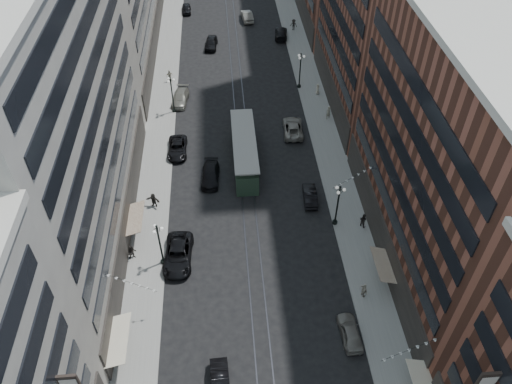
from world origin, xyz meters
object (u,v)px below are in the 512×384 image
object	(u,v)px
car_14	(247,16)
pedestrian_7	(363,220)
car_5	(220,383)
pedestrian_extra_0	(318,89)
pedestrian_4	(364,290)
car_10	(310,196)
lamppost_sw_far	(160,243)
car_12	(281,33)
pedestrian_6	(170,76)
car_extra_1	(211,175)
lamppost_se_mid	(300,69)
car_13	(211,43)
streetcar	(244,152)
car_4	(350,332)
car_7	(177,148)
pedestrian_9	(294,25)
pedestrian_2	(132,252)
lamppost_sw_mid	(172,93)
car_11	(293,128)
lamppost_se_far	(338,204)
pedestrian_5	(153,200)
car_2	(178,255)
pedestrian_8	(328,112)
car_9	(186,9)
car_8	(180,98)

from	to	relation	value
car_14	pedestrian_7	distance (m)	53.21
car_5	car_14	bearing A→B (deg)	81.39
pedestrian_extra_0	pedestrian_4	bearing A→B (deg)	177.55
car_10	car_14	size ratio (longest dim) A/B	0.85
lamppost_sw_far	car_12	size ratio (longest dim) A/B	1.08
pedestrian_6	car_extra_1	xyz separation A→B (m)	(5.89, -22.77, -0.36)
lamppost_se_mid	car_13	xyz separation A→B (m)	(-12.97, 13.78, -2.29)
car_10	car_13	distance (m)	39.31
streetcar	car_4	distance (m)	26.26
car_7	pedestrian_9	xyz separation A→B (m)	(19.25, 33.02, 0.42)
lamppost_se_mid	car_4	bearing A→B (deg)	-91.82
pedestrian_2	car_7	bearing A→B (deg)	64.74
lamppost_sw_mid	car_7	world-z (taller)	lamppost_sw_mid
car_10	pedestrian_4	bearing A→B (deg)	106.07
lamppost_sw_mid	car_11	xyz separation A→B (m)	(16.00, -5.98, -2.34)
pedestrian_2	pedestrian_6	distance (m)	34.38
car_4	car_10	size ratio (longest dim) A/B	0.99
streetcar	car_7	distance (m)	8.82
car_extra_1	lamppost_se_mid	bearing A→B (deg)	59.76
pedestrian_6	lamppost_se_far	bearing A→B (deg)	104.38
pedestrian_2	pedestrian_9	xyz separation A→B (m)	(23.16, 50.10, 0.08)
lamppost_sw_far	lamppost_se_far	distance (m)	18.83
pedestrian_5	pedestrian_6	distance (m)	26.88
pedestrian_9	pedestrian_5	bearing A→B (deg)	-93.07
car_2	pedestrian_extra_0	size ratio (longest dim) A/B	3.68
car_5	car_11	size ratio (longest dim) A/B	0.79
car_12	pedestrian_9	distance (m)	3.40
car_extra_1	pedestrian_2	bearing A→B (deg)	-120.76
car_7	pedestrian_6	distance (m)	17.32
lamppost_se_mid	pedestrian_8	distance (m)	9.02
car_extra_1	car_11	bearing A→B (deg)	42.26
pedestrian_2	car_11	bearing A→B (deg)	34.23
pedestrian_4	car_extra_1	bearing A→B (deg)	18.43
pedestrian_2	car_7	xyz separation A→B (m)	(3.91, 17.08, -0.34)
lamppost_sw_far	car_11	xyz separation A→B (m)	(16.00, 21.02, -2.34)
pedestrian_2	car_10	distance (m)	20.65
lamppost_se_far	pedestrian_8	distance (m)	19.95
car_2	car_5	world-z (taller)	car_2
car_10	car_extra_1	world-z (taller)	car_extra_1
car_2	pedestrian_7	xyz separation A→B (m)	(19.77, 3.11, 0.20)
pedestrian_7	car_extra_1	size ratio (longest dim) A/B	0.35
car_7	car_9	size ratio (longest dim) A/B	1.26
car_8	pedestrian_9	bearing A→B (deg)	55.69
car_8	car_12	world-z (taller)	same
pedestrian_4	pedestrian_extra_0	distance (m)	35.58
lamppost_sw_mid	pedestrian_extra_0	size ratio (longest dim) A/B	3.40
pedestrian_5	pedestrian_9	size ratio (longest dim) A/B	0.92
car_10	car_12	distance (m)	40.66
car_5	pedestrian_5	bearing A→B (deg)	104.59
car_14	pedestrian_8	world-z (taller)	pedestrian_8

